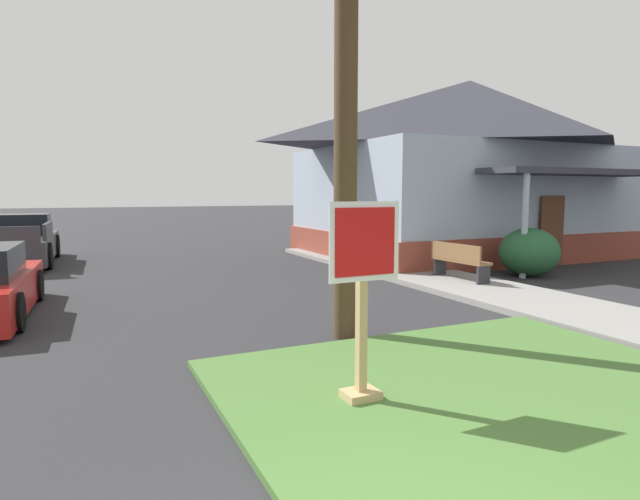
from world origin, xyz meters
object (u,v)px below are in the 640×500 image
(stop_sign, at_px, (363,304))
(street_bench, at_px, (459,259))
(manhole_cover, at_px, (230,366))
(pickup_truck_charcoal, at_px, (16,244))

(stop_sign, xyz_separation_m, street_bench, (5.50, 5.15, -0.46))
(manhole_cover, bearing_deg, street_bench, 28.20)
(street_bench, bearing_deg, stop_sign, -136.88)
(manhole_cover, xyz_separation_m, pickup_truck_charcoal, (-3.34, 11.77, 0.61))
(stop_sign, relative_size, manhole_cover, 2.83)
(manhole_cover, relative_size, street_bench, 0.43)
(pickup_truck_charcoal, bearing_deg, street_bench, -40.61)
(manhole_cover, distance_m, street_bench, 7.27)
(manhole_cover, relative_size, pickup_truck_charcoal, 0.14)
(pickup_truck_charcoal, relative_size, street_bench, 3.11)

